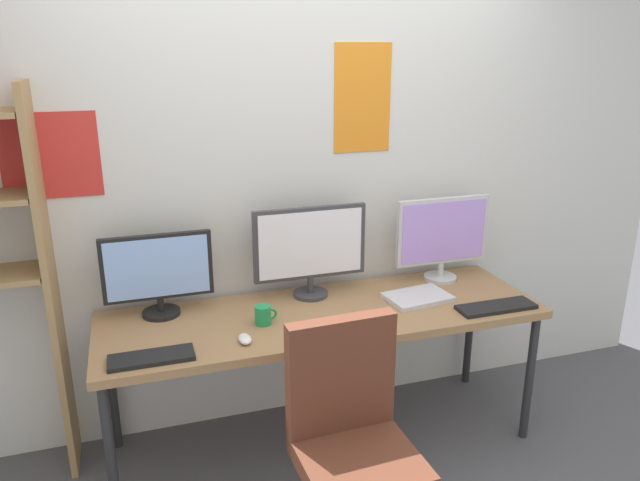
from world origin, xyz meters
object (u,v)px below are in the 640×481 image
(monitor_left, at_px, (158,272))
(keyboard_left, at_px, (151,358))
(monitor_center, at_px, (310,247))
(office_chair, at_px, (353,469))
(keyboard_right, at_px, (496,307))
(keyboard_center, at_px, (339,330))
(monitor_right, at_px, (443,235))
(laptop_closed, at_px, (418,297))
(desk, at_px, (323,321))
(computer_mouse, at_px, (245,339))
(coffee_mug, at_px, (264,315))

(monitor_left, distance_m, keyboard_left, 0.49)
(monitor_left, height_order, monitor_center, monitor_center)
(office_chair, distance_m, monitor_center, 1.12)
(office_chair, relative_size, monitor_left, 1.93)
(monitor_left, height_order, keyboard_right, monitor_left)
(keyboard_center, bearing_deg, monitor_center, 90.00)
(office_chair, xyz_separation_m, monitor_right, (0.87, 0.94, 0.59))
(monitor_right, relative_size, laptop_closed, 1.67)
(desk, height_order, keyboard_right, keyboard_right)
(computer_mouse, relative_size, coffee_mug, 0.91)
(monitor_left, relative_size, laptop_closed, 1.60)
(keyboard_center, bearing_deg, office_chair, -103.22)
(office_chair, xyz_separation_m, computer_mouse, (-0.31, 0.53, 0.35))
(monitor_right, height_order, coffee_mug, monitor_right)
(monitor_right, distance_m, computer_mouse, 1.27)
(keyboard_right, height_order, computer_mouse, computer_mouse)
(keyboard_right, bearing_deg, laptop_closed, 144.55)
(desk, distance_m, keyboard_right, 0.86)
(office_chair, height_order, keyboard_center, office_chair)
(office_chair, bearing_deg, computer_mouse, 120.27)
(desk, height_order, coffee_mug, coffee_mug)
(keyboard_left, xyz_separation_m, computer_mouse, (0.40, 0.03, 0.01))
(monitor_left, distance_m, keyboard_right, 1.65)
(keyboard_right, xyz_separation_m, laptop_closed, (-0.31, 0.22, 0.00))
(monitor_center, xyz_separation_m, keyboard_left, (-0.82, -0.44, -0.25))
(office_chair, height_order, computer_mouse, office_chair)
(office_chair, distance_m, computer_mouse, 0.71)
(keyboard_left, distance_m, computer_mouse, 0.40)
(monitor_left, distance_m, keyboard_center, 0.90)
(monitor_center, xyz_separation_m, monitor_right, (0.75, -0.00, -0.01))
(computer_mouse, bearing_deg, monitor_left, 128.67)
(computer_mouse, distance_m, coffee_mug, 0.20)
(computer_mouse, relative_size, laptop_closed, 0.30)
(monitor_right, xyz_separation_m, keyboard_center, (-0.75, -0.44, -0.24))
(desk, distance_m, office_chair, 0.79)
(computer_mouse, bearing_deg, keyboard_center, -4.43)
(desk, distance_m, laptop_closed, 0.51)
(keyboard_center, distance_m, computer_mouse, 0.43)
(keyboard_left, relative_size, keyboard_center, 0.96)
(keyboard_center, height_order, keyboard_right, same)
(monitor_left, xyz_separation_m, keyboard_right, (1.57, -0.44, -0.21))
(monitor_center, xyz_separation_m, laptop_closed, (0.51, -0.22, -0.25))
(keyboard_left, bearing_deg, monitor_left, 81.01)
(keyboard_left, bearing_deg, keyboard_center, 0.00)
(keyboard_right, xyz_separation_m, coffee_mug, (-1.13, 0.19, 0.04))
(office_chair, bearing_deg, keyboard_right, 27.81)
(coffee_mug, bearing_deg, keyboard_center, -31.68)
(monitor_center, bearing_deg, keyboard_left, -151.72)
(computer_mouse, bearing_deg, keyboard_right, -1.51)
(desk, distance_m, computer_mouse, 0.47)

